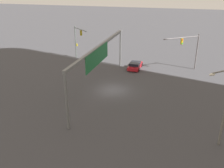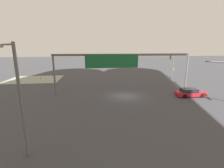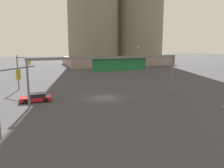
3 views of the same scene
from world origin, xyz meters
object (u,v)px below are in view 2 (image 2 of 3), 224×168
at_px(streetlamp_curved_arm, 18,92).
at_px(sedan_car_approaching, 190,93).
at_px(traffic_signal_near_corner, 172,62).
at_px(fire_hydrant_on_curb, 41,78).

xyz_separation_m(streetlamp_curved_arm, sedan_car_approaching, (-19.49, -11.47, -3.93)).
height_order(traffic_signal_near_corner, sedan_car_approaching, traffic_signal_near_corner).
relative_size(streetlamp_curved_arm, fire_hydrant_on_curb, 10.78).
height_order(streetlamp_curved_arm, sedan_car_approaching, streetlamp_curved_arm).
distance_m(traffic_signal_near_corner, sedan_car_approaching, 12.56).
distance_m(traffic_signal_near_corner, fire_hydrant_on_curb, 29.98).
height_order(sedan_car_approaching, fire_hydrant_on_curb, sedan_car_approaching).
distance_m(sedan_car_approaching, fire_hydrant_on_curb, 30.99).
relative_size(sedan_car_approaching, fire_hydrant_on_curb, 6.10).
bearing_deg(fire_hydrant_on_curb, streetlamp_curved_arm, 105.03).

